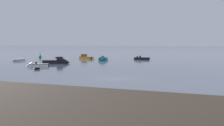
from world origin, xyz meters
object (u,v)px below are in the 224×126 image
(motorboat_moored_0, at_px, (59,62))
(channel_buoy, at_px, (40,56))
(rowboat_moored_2, at_px, (63,61))
(motorboat_moored_1, at_px, (36,65))
(motorboat_moored_3, at_px, (85,58))
(rowboat_moored_3, at_px, (59,57))
(rowboat_moored_4, at_px, (37,68))
(rowboat_moored_5, at_px, (19,60))
(motorboat_moored_4, at_px, (103,59))
(motorboat_moored_6, at_px, (140,59))

(motorboat_moored_0, height_order, channel_buoy, channel_buoy)
(rowboat_moored_2, distance_m, motorboat_moored_1, 19.28)
(motorboat_moored_3, bearing_deg, channel_buoy, 26.97)
(rowboat_moored_3, relative_size, motorboat_moored_3, 0.54)
(rowboat_moored_2, relative_size, rowboat_moored_3, 1.02)
(motorboat_moored_3, height_order, rowboat_moored_4, motorboat_moored_3)
(rowboat_moored_5, relative_size, motorboat_moored_4, 0.77)
(motorboat_moored_0, relative_size, rowboat_moored_5, 1.41)
(motorboat_moored_3, relative_size, rowboat_moored_4, 1.78)
(rowboat_moored_2, xyz_separation_m, motorboat_moored_4, (8.17, 7.96, 0.14))
(motorboat_moored_4, height_order, motorboat_moored_6, motorboat_moored_4)
(rowboat_moored_2, xyz_separation_m, motorboat_moored_6, (15.76, 17.53, 0.10))
(motorboat_moored_1, xyz_separation_m, motorboat_moored_3, (-6.54, 32.31, 0.11))
(motorboat_moored_0, relative_size, motorboat_moored_1, 1.38)
(rowboat_moored_4, bearing_deg, motorboat_moored_3, 162.37)
(motorboat_moored_3, height_order, channel_buoy, channel_buoy)
(rowboat_moored_2, bearing_deg, motorboat_moored_1, -47.37)
(rowboat_moored_2, xyz_separation_m, channel_buoy, (-17.50, 12.88, 0.32))
(motorboat_moored_6, bearing_deg, motorboat_moored_0, 67.56)
(rowboat_moored_2, bearing_deg, motorboat_moored_6, 74.40)
(rowboat_moored_5, bearing_deg, motorboat_moored_1, -127.79)
(motorboat_moored_0, height_order, rowboat_moored_3, motorboat_moored_0)
(motorboat_moored_0, bearing_deg, motorboat_moored_4, 47.44)
(rowboat_moored_3, relative_size, rowboat_moored_4, 0.96)
(motorboat_moored_1, distance_m, rowboat_moored_4, 6.33)
(motorboat_moored_3, bearing_deg, motorboat_moored_6, -143.81)
(rowboat_moored_4, height_order, channel_buoy, channel_buoy)
(rowboat_moored_3, height_order, rowboat_moored_5, rowboat_moored_5)
(motorboat_moored_6, distance_m, channel_buoy, 33.59)
(rowboat_moored_3, relative_size, motorboat_moored_6, 0.64)
(motorboat_moored_0, height_order, motorboat_moored_6, motorboat_moored_0)
(rowboat_moored_3, distance_m, rowboat_moored_4, 44.28)
(motorboat_moored_4, bearing_deg, motorboat_moored_0, -32.98)
(rowboat_moored_2, bearing_deg, rowboat_moored_4, -41.53)
(rowboat_moored_4, relative_size, rowboat_moored_5, 0.71)
(motorboat_moored_3, bearing_deg, rowboat_moored_2, 118.47)
(motorboat_moored_4, relative_size, motorboat_moored_6, 1.21)
(motorboat_moored_4, bearing_deg, channel_buoy, -120.58)
(rowboat_moored_3, distance_m, channel_buoy, 6.24)
(motorboat_moored_3, distance_m, rowboat_moored_5, 20.59)
(motorboat_moored_4, bearing_deg, rowboat_moored_3, -130.31)
(motorboat_moored_1, height_order, rowboat_moored_4, motorboat_moored_1)
(rowboat_moored_2, relative_size, motorboat_moored_3, 0.55)
(rowboat_moored_4, xyz_separation_m, motorboat_moored_6, (6.28, 40.87, 0.10))
(motorboat_moored_3, relative_size, motorboat_moored_4, 0.97)
(motorboat_moored_4, bearing_deg, rowboat_moored_4, -17.33)
(rowboat_moored_2, relative_size, rowboat_moored_5, 0.69)
(motorboat_moored_0, relative_size, motorboat_moored_3, 1.12)
(motorboat_moored_1, bearing_deg, motorboat_moored_4, -124.53)
(rowboat_moored_4, bearing_deg, motorboat_moored_0, 165.52)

